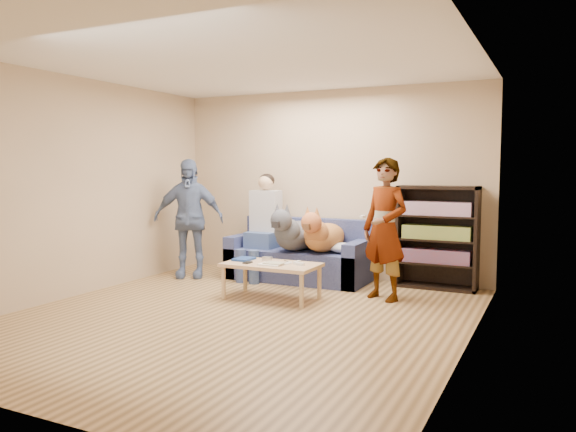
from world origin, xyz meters
The scene contains 27 objects.
ground centered at (0.00, 0.00, 0.00)m, with size 5.00×5.00×0.00m, color brown.
ceiling centered at (0.00, 0.00, 2.60)m, with size 5.00×5.00×0.00m, color white.
wall_back centered at (0.00, 2.50, 1.30)m, with size 4.50×4.50×0.00m, color tan.
wall_front centered at (0.00, -2.50, 1.30)m, with size 4.50×4.50×0.00m, color tan.
wall_left centered at (-2.25, 0.00, 1.30)m, with size 5.00×5.00×0.00m, color tan.
wall_right centered at (2.25, 0.00, 1.30)m, with size 5.00×5.00×0.00m, color tan.
blanket centered at (0.42, 1.97, 0.49)m, with size 0.38×0.32×0.13m, color silver.
person_standing_right centered at (1.12, 1.44, 0.82)m, with size 0.60×0.39×1.64m, color gray.
person_standing_left centered at (-1.71, 1.55, 0.82)m, with size 0.97×0.40×1.65m, color #6B78AC.
held_controller centered at (0.92, 1.24, 0.97)m, with size 0.04×0.11×0.03m, color white.
notebook_blue centered at (-0.47, 0.94, 0.43)m, with size 0.20×0.26×0.03m, color navy.
papers centered at (-0.02, 0.79, 0.43)m, with size 0.26×0.20×0.01m, color white.
magazine centered at (0.01, 0.81, 0.44)m, with size 0.22×0.17×0.01m, color #A8A486.
camera_silver centered at (-0.19, 1.01, 0.45)m, with size 0.11×0.06×0.05m, color silver.
controller_a centered at (0.21, 0.99, 0.43)m, with size 0.04×0.13×0.03m, color white.
controller_b centered at (0.29, 0.91, 0.43)m, with size 0.09×0.06×0.03m, color white.
headphone_cup_a centered at (0.13, 0.87, 0.43)m, with size 0.07×0.07×0.02m, color white.
headphone_cup_b centered at (0.13, 0.95, 0.43)m, with size 0.07×0.07×0.02m, color white.
pen_orange centered at (-0.09, 0.73, 0.42)m, with size 0.01×0.01×0.14m, color orange.
pen_black centered at (0.05, 1.07, 0.42)m, with size 0.01×0.01×0.14m, color black.
wallet centered at (-0.32, 0.77, 0.43)m, with size 0.07×0.12×0.01m, color black.
sofa centered at (-0.25, 2.10, 0.28)m, with size 1.90×0.85×0.82m.
person_seated centered at (-0.77, 1.97, 0.77)m, with size 0.40×0.73×1.47m.
dog_gray centered at (-0.22, 1.86, 0.66)m, with size 0.45×1.27×0.66m.
dog_tan centered at (0.15, 1.91, 0.65)m, with size 0.43×1.17×0.62m.
coffee_table centered at (-0.07, 0.89, 0.37)m, with size 1.10×0.60×0.42m.
bookshelf centered at (1.55, 2.33, 0.68)m, with size 1.00×0.34×1.30m.
Camera 1 is at (2.92, -4.82, 1.54)m, focal length 35.00 mm.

